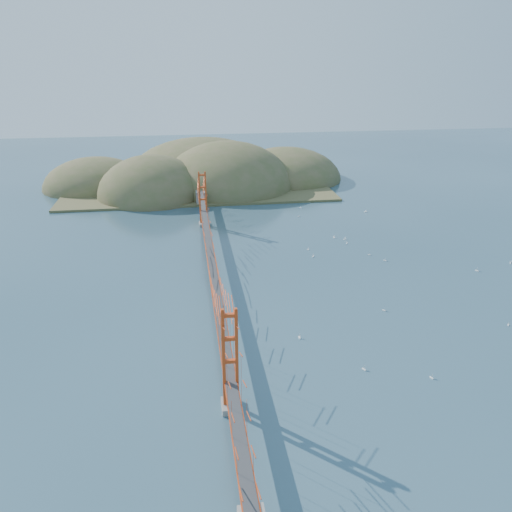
{
  "coord_description": "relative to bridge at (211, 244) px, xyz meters",
  "views": [
    {
      "loc": [
        -3.47,
        -71.97,
        34.26
      ],
      "look_at": [
        6.94,
        0.0,
        4.64
      ],
      "focal_mm": 35.0,
      "sensor_mm": 36.0,
      "label": 1
    }
  ],
  "objects": [
    {
      "name": "sailboat_14",
      "position": [
        18.76,
        9.18,
        -6.85
      ],
      "size": [
        0.67,
        0.67,
        0.72
      ],
      "color": "white",
      "rests_on": "ground"
    },
    {
      "name": "sailboat_7",
      "position": [
        23.42,
        39.54,
        -6.86
      ],
      "size": [
        0.64,
        0.64,
        0.68
      ],
      "color": "white",
      "rests_on": "ground"
    },
    {
      "name": "sailboat_6",
      "position": [
        23.06,
        -28.27,
        -6.87
      ],
      "size": [
        0.53,
        0.53,
        0.6
      ],
      "color": "white",
      "rests_on": "ground"
    },
    {
      "name": "sailboat_16",
      "position": [
        29.14,
        8.53,
        -6.87
      ],
      "size": [
        0.58,
        0.58,
        0.61
      ],
      "color": "white",
      "rests_on": "ground"
    },
    {
      "name": "sailboat_8",
      "position": [
        27.31,
        17.14,
        -6.86
      ],
      "size": [
        0.59,
        0.51,
        0.67
      ],
      "color": "white",
      "rests_on": "ground"
    },
    {
      "name": "sailboat_12",
      "position": [
        21.52,
        32.99,
        -6.87
      ],
      "size": [
        0.49,
        0.43,
        0.56
      ],
      "color": "white",
      "rests_on": "ground"
    },
    {
      "name": "sailboat_13",
      "position": [
        38.9,
        -18.58,
        -6.88
      ],
      "size": [
        0.52,
        0.52,
        0.55
      ],
      "color": "white",
      "rests_on": "ground"
    },
    {
      "name": "sailboat_17",
      "position": [
        37.7,
        34.22,
        -6.85
      ],
      "size": [
        0.62,
        0.5,
        0.72
      ],
      "color": "white",
      "rests_on": "ground"
    },
    {
      "name": "ground",
      "position": [
        0.0,
        -0.18,
        -7.01
      ],
      "size": [
        320.0,
        320.0,
        0.0
      ],
      "primitive_type": "plane",
      "color": "#2F4C5E",
      "rests_on": "ground"
    },
    {
      "name": "sailboat_2",
      "position": [
        23.76,
        -12.18,
        -6.87
      ],
      "size": [
        0.57,
        0.57,
        0.61
      ],
      "color": "white",
      "rests_on": "ground"
    },
    {
      "name": "sailboat_11",
      "position": [
        44.72,
        -0.97,
        -6.85
      ],
      "size": [
        0.67,
        0.67,
        0.71
      ],
      "color": "white",
      "rests_on": "ground"
    },
    {
      "name": "sailboat_10",
      "position": [
        16.0,
        -25.61,
        -6.86
      ],
      "size": [
        0.62,
        0.62,
        0.67
      ],
      "color": "white",
      "rests_on": "ground"
    },
    {
      "name": "sailboat_9",
      "position": [
        52.35,
        1.22,
        -6.86
      ],
      "size": [
        0.62,
        0.62,
        0.67
      ],
      "color": "white",
      "rests_on": "ground"
    },
    {
      "name": "sailboat_15",
      "position": [
        25.47,
        18.48,
        -6.85
      ],
      "size": [
        0.61,
        0.63,
        0.71
      ],
      "color": "white",
      "rests_on": "ground"
    },
    {
      "name": "sailboat_0",
      "position": [
        10.12,
        -17.66,
        -6.85
      ],
      "size": [
        0.52,
        0.62,
        0.71
      ],
      "color": "white",
      "rests_on": "ground"
    },
    {
      "name": "far_headlands",
      "position": [
        2.21,
        68.33,
        -7.01
      ],
      "size": [
        84.0,
        58.0,
        25.0
      ],
      "color": "brown",
      "rests_on": "ground"
    },
    {
      "name": "bridge",
      "position": [
        0.0,
        0.0,
        0.0
      ],
      "size": [
        2.2,
        94.4,
        12.0
      ],
      "color": "gray",
      "rests_on": "ground"
    },
    {
      "name": "sailboat_1",
      "position": [
        30.94,
        5.52,
        -6.86
      ],
      "size": [
        0.65,
        0.65,
        0.68
      ],
      "color": "white",
      "rests_on": "ground"
    },
    {
      "name": "sailboat_4",
      "position": [
        26.94,
        14.86,
        -6.87
      ],
      "size": [
        0.56,
        0.56,
        0.6
      ],
      "color": "white",
      "rests_on": "ground"
    },
    {
      "name": "sailboat_3",
      "position": [
        18.71,
        12.68,
        -6.87
      ],
      "size": [
        0.53,
        0.53,
        0.57
      ],
      "color": "white",
      "rests_on": "ground"
    }
  ]
}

